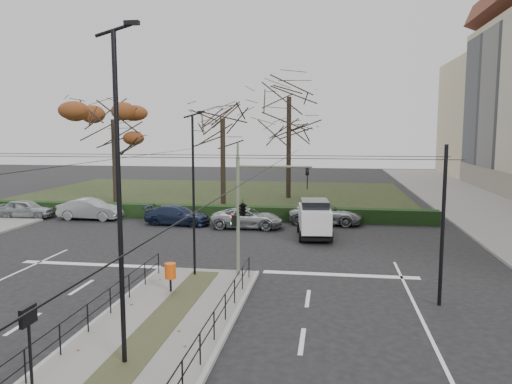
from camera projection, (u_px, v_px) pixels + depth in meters
ground at (176, 310)px, 18.11m from camera, size 140.00×140.00×0.00m
median_island at (151, 336)px, 15.65m from camera, size 4.40×15.00×0.14m
sidewalk_east at (499, 217)px, 37.06m from camera, size 8.00×90.00×0.14m
park at (215, 194)px, 50.40m from camera, size 38.00×26.00×0.10m
hedge at (174, 211)px, 37.19m from camera, size 38.00×1.00×1.00m
median_railing at (149, 310)px, 15.44m from camera, size 4.14×13.24×0.92m
catenary at (187, 210)px, 19.28m from camera, size 20.00×34.00×6.00m
traffic_light at (245, 207)px, 21.78m from camera, size 3.55×2.03×5.22m
litter_bin at (170, 271)px, 19.72m from camera, size 0.44×0.44×1.14m
info_panel at (28, 326)px, 11.74m from camera, size 0.13×0.59×2.26m
streetlamp_median_near at (120, 196)px, 13.19m from camera, size 0.76×0.16×9.11m
streetlamp_median_far at (194, 193)px, 21.65m from camera, size 0.60×0.12×7.18m
parked_car_first at (26, 209)px, 37.02m from camera, size 4.22×1.98×1.40m
parked_car_second at (90, 209)px, 36.45m from camera, size 4.62×1.65×1.52m
parked_car_third at (177, 215)px, 34.48m from camera, size 4.70×2.23×1.32m
parked_car_fourth at (247, 218)px, 33.33m from camera, size 4.83×2.31×1.33m
white_van at (314, 218)px, 30.36m from camera, size 2.31×4.40×2.30m
rust_tree at (113, 119)px, 44.14m from camera, size 8.67×8.67×9.68m
bare_tree_center at (289, 104)px, 46.66m from camera, size 7.40×7.40×12.64m
bare_tree_near at (223, 125)px, 42.94m from camera, size 6.66×6.66×9.85m
parked_car_fifth at (326, 214)px, 34.71m from camera, size 5.20×2.74×1.39m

